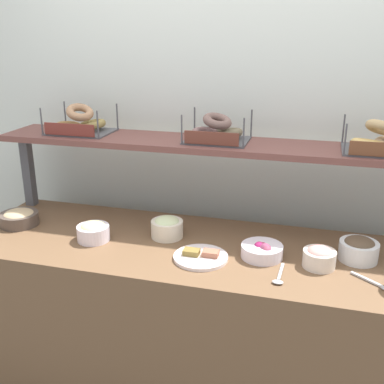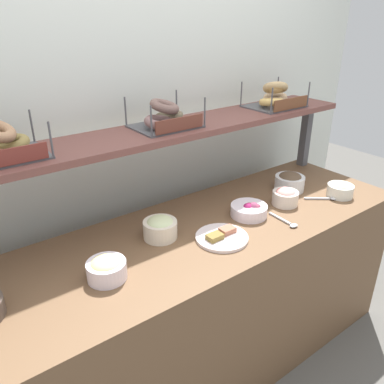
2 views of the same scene
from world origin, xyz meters
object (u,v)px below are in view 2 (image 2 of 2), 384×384
Objects in this scene: bowl_chocolate_spread at (290,181)px; serving_spoon_near_plate at (326,198)px; bowl_potato_salad at (160,227)px; bowl_egg_salad at (106,268)px; serving_spoon_by_edge at (287,222)px; bagel_basket_plain at (275,98)px; bagel_basket_poppy at (165,117)px; bowl_beet_salad at (249,210)px; bowl_scallion_spread at (340,189)px; serving_plate_white at (222,237)px; bowl_lox_spread at (285,196)px.

bowl_chocolate_spread reaches higher than serving_spoon_near_plate.
bowl_egg_salad is (-0.32, -0.13, -0.01)m from bowl_potato_salad.
bagel_basket_plain reaches higher than serving_spoon_by_edge.
serving_spoon_near_plate is 0.86× the size of serving_spoon_by_edge.
bagel_basket_poppy is at bearing 127.47° from serving_spoon_by_edge.
bowl_beet_salad is 1.20× the size of serving_spoon_near_plate.
bowl_beet_salad is at bearing 166.24° from bowl_scallion_spread.
serving_spoon_near_plate is 0.50× the size of bagel_basket_poppy.
bagel_basket_plain reaches higher than bowl_egg_salad.
bowl_egg_salad is 0.89m from serving_spoon_by_edge.
bagel_basket_poppy is at bearing 161.61° from bowl_chocolate_spread.
serving_spoon_near_plate is at bearing -3.88° from bowl_egg_salad.
bowl_beet_salad is at bearing -11.23° from bowl_potato_salad.
serving_plate_white reaches higher than serving_spoon_near_plate.
bagel_basket_poppy is at bearing 149.75° from serving_spoon_near_plate.
bagel_basket_poppy reaches higher than bowl_potato_salad.
bagel_basket_plain is at bearing 12.50° from bowl_potato_salad.
bagel_basket_plain is (0.36, 0.46, 0.47)m from serving_spoon_by_edge.
serving_plate_white is at bearing -151.67° from bagel_basket_plain.
bowl_beet_salad is 1.04× the size of serving_spoon_by_edge.
bowl_chocolate_spread is 0.55× the size of bagel_basket_poppy.
bowl_potato_salad is 0.64× the size of serving_plate_white.
bagel_basket_poppy reaches higher than serving_plate_white.
bagel_basket_poppy is (0.19, 0.22, 0.43)m from bowl_potato_salad.
bowl_scallion_spread is 0.45× the size of bagel_basket_plain.
serving_spoon_by_edge is (0.09, -0.17, -0.03)m from bowl_beet_salad.
bowl_chocolate_spread is at bearing 33.83° from bowl_lox_spread.
bowl_potato_salad is 0.96m from serving_spoon_near_plate.
bowl_lox_spread is 0.58m from bagel_basket_plain.
bowl_scallion_spread is at bearing -4.31° from bowl_egg_salad.
bagel_basket_poppy is at bearing 151.77° from bowl_scallion_spread.
bowl_lox_spread is at bearing -32.79° from bagel_basket_poppy.
bowl_potato_salad reaches higher than bowl_lox_spread.
bowl_chocolate_spread reaches higher than bowl_beet_salad.
bowl_beet_salad is at bearing -48.25° from bagel_basket_poppy.
bowl_chocolate_spread is (1.19, 0.12, 0.01)m from bowl_egg_salad.
bowl_lox_spread is 0.25m from serving_spoon_near_plate.
bowl_chocolate_spread is (0.40, 0.09, 0.02)m from bowl_beet_salad.
bowl_egg_salad is at bearing -179.22° from bowl_lox_spread.
bagel_basket_plain is at bearing 56.32° from bowl_lox_spread.
bowl_potato_salad is 1.05m from bowl_scallion_spread.
bowl_potato_salad reaches higher than bowl_scallion_spread.
bowl_egg_salad is at bearing -158.40° from bowl_potato_salad.
bowl_chocolate_spread is 0.83m from bagel_basket_poppy.
bowl_lox_spread is (1.03, 0.01, 0.00)m from bowl_egg_salad.
serving_spoon_near_plate is at bearing -30.25° from bagel_basket_poppy.
bowl_beet_salad is at bearing 118.03° from serving_spoon_by_edge.
bowl_potato_salad is at bearing -167.50° from bagel_basket_plain.
bowl_egg_salad is at bearing 174.73° from serving_plate_white.
bowl_beet_salad reaches higher than serving_spoon_near_plate.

